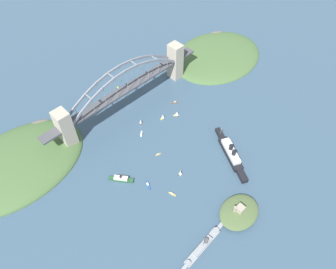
{
  "coord_description": "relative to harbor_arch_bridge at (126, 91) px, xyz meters",
  "views": [
    {
      "loc": [
        180.06,
        263.89,
        316.97
      ],
      "look_at": [
        0.0,
        80.07,
        8.0
      ],
      "focal_mm": 34.26,
      "sensor_mm": 36.0,
      "label": 1
    }
  ],
  "objects": [
    {
      "name": "small_boat_0",
      "position": [
        -36.67,
        59.79,
        -25.93
      ],
      "size": [
        8.01,
        7.58,
        8.39
      ],
      "color": "gold",
      "rests_on": "ground"
    },
    {
      "name": "fort_island_mid_harbor",
      "position": [
        18.59,
        206.64,
        -25.66
      ],
      "size": [
        47.47,
        37.14,
        15.61
      ],
      "color": "#4C6038",
      "rests_on": "ground"
    },
    {
      "name": "ocean_liner",
      "position": [
        -35.81,
        152.1,
        -24.98
      ],
      "size": [
        44.58,
        77.09,
        16.76
      ],
      "color": "black",
      "rests_on": "ground"
    },
    {
      "name": "small_boat_8",
      "position": [
        64.37,
        112.84,
        -29.16
      ],
      "size": [
        5.34,
        12.14,
        2.19
      ],
      "color": "#234C8C",
      "rests_on": "ground"
    },
    {
      "name": "harbor_ferry_steamer",
      "position": [
        81.38,
        86.34,
        -27.61
      ],
      "size": [
        21.55,
        25.85,
        7.71
      ],
      "color": "#23512D",
      "rests_on": "ground"
    },
    {
      "name": "small_boat_3",
      "position": [
        -19.37,
        50.44,
        -26.09
      ],
      "size": [
        7.85,
        4.73,
        8.28
      ],
      "color": "gold",
      "rests_on": "ground"
    },
    {
      "name": "small_boat_4",
      "position": [
        52.74,
        140.64,
        -29.11
      ],
      "size": [
        3.56,
        9.33,
        2.18
      ],
      "color": "gold",
      "rests_on": "ground"
    },
    {
      "name": "small_boat_1",
      "position": [
        27.27,
        128.66,
        -26.66
      ],
      "size": [
        6.37,
        6.22,
        6.89
      ],
      "color": "gold",
      "rests_on": "ground"
    },
    {
      "name": "small_boat_2",
      "position": [
        26.55,
        89.99,
        -29.12
      ],
      "size": [
        7.46,
        2.85,
        2.26
      ],
      "color": "gold",
      "rests_on": "ground"
    },
    {
      "name": "headland_west_shore",
      "position": [
        -178.03,
        11.57,
        -29.93
      ],
      "size": [
        156.09,
        122.13,
        18.21
      ],
      "color": "#476638",
      "rests_on": "ground"
    },
    {
      "name": "small_boat_5",
      "position": [
        -52.12,
        40.28,
        -29.11
      ],
      "size": [
        8.86,
        5.56,
        2.18
      ],
      "color": "brown",
      "rests_on": "ground"
    },
    {
      "name": "small_boat_7",
      "position": [
        7.62,
        36.16,
        -26.39
      ],
      "size": [
        4.75,
        5.95,
        7.54
      ],
      "color": "#B2231E",
      "rests_on": "ground"
    },
    {
      "name": "harbor_arch_bridge",
      "position": [
        0.0,
        0.0,
        0.0
      ],
      "size": [
        250.12,
        18.51,
        68.05
      ],
      "color": "#ADA38E",
      "rests_on": "ground"
    },
    {
      "name": "headland_east_shore",
      "position": [
        154.86,
        -18.04,
        -29.93
      ],
      "size": [
        168.72,
        116.93,
        23.92
      ],
      "color": "#476638",
      "rests_on": "ground"
    },
    {
      "name": "small_boat_6",
      "position": [
        19.38,
        50.76,
        -29.19
      ],
      "size": [
        8.23,
        7.84,
        2.1
      ],
      "color": "silver",
      "rests_on": "ground"
    },
    {
      "name": "ground_plane",
      "position": [
        -0.0,
        0.0,
        -29.93
      ],
      "size": [
        1400.0,
        1400.0,
        0.0
      ],
      "primitive_type": "plane",
      "color": "#385166"
    },
    {
      "name": "naval_cruiser",
      "position": [
        72.88,
        204.0,
        -27.18
      ],
      "size": [
        80.76,
        9.88,
        16.33
      ],
      "color": "gray",
      "rests_on": "ground"
    },
    {
      "name": "seaplane_taxiing_near_bridge",
      "position": [
        -11.07,
        -34.43,
        -27.81
      ],
      "size": [
        8.65,
        10.46,
        4.97
      ],
      "color": "#B7B7B2",
      "rests_on": "ground"
    }
  ]
}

